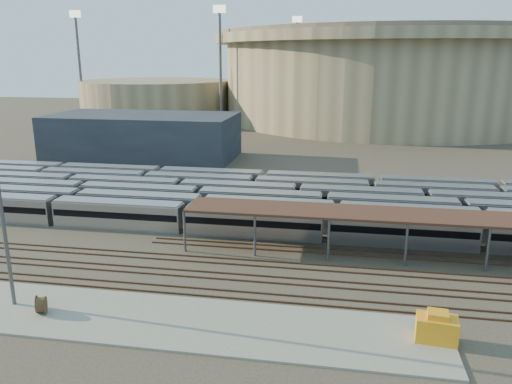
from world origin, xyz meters
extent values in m
plane|color=#383026|center=(0.00, 0.00, 0.00)|extent=(420.00, 420.00, 0.00)
cube|color=gray|center=(-5.00, -15.00, 0.10)|extent=(50.00, 9.00, 0.20)
cube|color=#A3A3A7|center=(8.62, 8.00, 1.80)|extent=(112.00, 2.90, 3.60)
cube|color=#A3A3A7|center=(9.87, 12.20, 1.80)|extent=(112.00, 2.90, 3.60)
cube|color=#A3A3A7|center=(8.06, 16.40, 1.80)|extent=(112.00, 2.90, 3.60)
cube|color=#A3A3A7|center=(3.83, 20.60, 1.80)|extent=(112.00, 2.90, 3.60)
cube|color=#A3A3A7|center=(-3.76, 24.80, 1.80)|extent=(112.00, 2.90, 3.60)
cube|color=#A3A3A7|center=(-2.64, 29.00, 1.80)|extent=(112.00, 2.90, 3.60)
cylinder|color=#4F4E53|center=(-8.00, 1.30, 2.50)|extent=(0.30, 0.30, 5.00)
cylinder|color=#4F4E53|center=(-8.00, 6.70, 2.50)|extent=(0.30, 0.30, 5.00)
cylinder|color=#4F4E53|center=(0.57, 1.30, 2.50)|extent=(0.30, 0.30, 5.00)
cylinder|color=#4F4E53|center=(0.57, 6.70, 2.50)|extent=(0.30, 0.30, 5.00)
cylinder|color=#4F4E53|center=(9.14, 1.30, 2.50)|extent=(0.30, 0.30, 5.00)
cylinder|color=#4F4E53|center=(9.14, 6.70, 2.50)|extent=(0.30, 0.30, 5.00)
cylinder|color=#4F4E53|center=(17.71, 1.30, 2.50)|extent=(0.30, 0.30, 5.00)
cylinder|color=#4F4E53|center=(17.71, 6.70, 2.50)|extent=(0.30, 0.30, 5.00)
cylinder|color=#4F4E53|center=(26.29, 1.30, 2.50)|extent=(0.30, 0.30, 5.00)
cylinder|color=#4F4E53|center=(26.29, 6.70, 2.50)|extent=(0.30, 0.30, 5.00)
cube|color=#322014|center=(22.00, 4.00, 5.15)|extent=(60.00, 6.00, 0.30)
cube|color=#4C3323|center=(0.00, -1.75, 0.09)|extent=(170.00, 0.12, 0.18)
cube|color=#4C3323|center=(0.00, -0.25, 0.09)|extent=(170.00, 0.12, 0.18)
cube|color=#4C3323|center=(0.00, -5.75, 0.09)|extent=(170.00, 0.12, 0.18)
cube|color=#4C3323|center=(0.00, -4.25, 0.09)|extent=(170.00, 0.12, 0.18)
cube|color=#4C3323|center=(0.00, -9.75, 0.09)|extent=(170.00, 0.12, 0.18)
cube|color=#4C3323|center=(0.00, -8.25, 0.09)|extent=(170.00, 0.12, 0.18)
cylinder|color=gray|center=(25.00, 140.00, 14.00)|extent=(116.00, 116.00, 28.00)
cylinder|color=gray|center=(25.00, 140.00, 29.50)|extent=(124.00, 124.00, 3.00)
cylinder|color=brown|center=(25.00, 140.00, 31.75)|extent=(120.00, 120.00, 1.50)
cylinder|color=gray|center=(-60.00, 130.00, 7.00)|extent=(56.00, 56.00, 14.00)
cube|color=#1E232D|center=(-35.00, 55.00, 5.00)|extent=(42.00, 20.00, 10.00)
cylinder|color=#4F4E53|center=(-30.00, 110.00, 18.00)|extent=(1.00, 1.00, 36.00)
cube|color=#FFF2CC|center=(-30.00, 110.00, 37.20)|extent=(4.00, 0.60, 2.40)
cylinder|color=#4F4E53|center=(-85.00, 120.00, 18.00)|extent=(1.00, 1.00, 36.00)
cube|color=#FFF2CC|center=(-85.00, 120.00, 37.20)|extent=(4.00, 0.60, 2.40)
cylinder|color=#4F4E53|center=(-10.00, 160.00, 18.00)|extent=(1.00, 1.00, 36.00)
cube|color=#FFF2CC|center=(-10.00, 160.00, 37.20)|extent=(4.00, 0.60, 2.40)
cylinder|color=#4F391F|center=(-16.21, -15.71, 1.02)|extent=(1.50, 1.86, 1.63)
cylinder|color=#4F4E53|center=(-19.75, -14.64, 9.26)|extent=(0.36, 0.36, 18.13)
cube|color=orange|center=(18.50, -14.29, 1.23)|extent=(3.50, 2.41, 2.06)
camera|label=1|loc=(10.13, -52.81, 22.88)|focal=35.00mm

